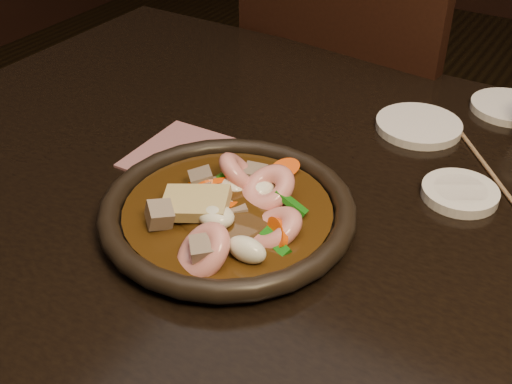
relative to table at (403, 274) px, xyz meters
The scene contains 9 objects.
table is the anchor object (origin of this frame).
chair 0.68m from the table, 118.26° to the left, with size 0.51×0.51×0.98m.
plate 0.24m from the table, 150.77° to the right, with size 0.31×0.31×0.03m.
stirfry 0.24m from the table, 149.32° to the right, with size 0.19×0.26×0.07m.
soy_dish 0.13m from the table, 71.97° to the left, with size 0.10×0.10×0.01m, color silver.
saucer_left 0.26m from the table, 108.22° to the left, with size 0.13×0.13×0.01m, color silver.
saucer_right 0.38m from the table, 86.26° to the left, with size 0.12×0.12×0.01m, color silver.
chopsticks 0.20m from the table, 75.55° to the left, with size 0.14×0.17×0.01m.
napkin 0.34m from the table, behind, with size 0.15×0.15×0.00m, color #995E62.
Camera 1 is at (0.16, -0.62, 1.24)m, focal length 45.00 mm.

